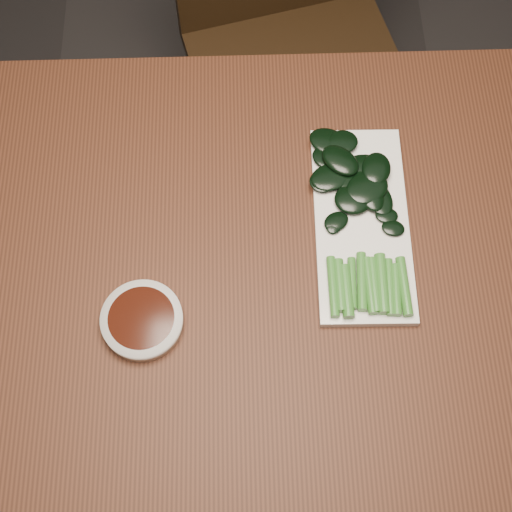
{
  "coord_description": "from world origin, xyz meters",
  "views": [
    {
      "loc": [
        -0.01,
        -0.41,
        1.73
      ],
      "look_at": [
        0.01,
        0.02,
        0.76
      ],
      "focal_mm": 50.0,
      "sensor_mm": 36.0,
      "label": 1
    }
  ],
  "objects_px": {
    "table": "(252,287)",
    "serving_plate": "(361,223)",
    "sauce_bowl": "(142,320)",
    "gai_lan": "(359,212)",
    "chair_far": "(294,40)"
  },
  "relations": [
    {
      "from": "table",
      "to": "serving_plate",
      "type": "relative_size",
      "value": 4.25
    },
    {
      "from": "table",
      "to": "sauce_bowl",
      "type": "bearing_deg",
      "value": -153.39
    },
    {
      "from": "sauce_bowl",
      "to": "gai_lan",
      "type": "xyz_separation_m",
      "value": [
        0.32,
        0.16,
        0.01
      ]
    },
    {
      "from": "chair_far",
      "to": "gai_lan",
      "type": "xyz_separation_m",
      "value": [
        0.06,
        -0.58,
        0.28
      ]
    },
    {
      "from": "chair_far",
      "to": "serving_plate",
      "type": "distance_m",
      "value": 0.65
    },
    {
      "from": "table",
      "to": "sauce_bowl",
      "type": "height_order",
      "value": "sauce_bowl"
    },
    {
      "from": "table",
      "to": "chair_far",
      "type": "bearing_deg",
      "value": 80.61
    },
    {
      "from": "table",
      "to": "gai_lan",
      "type": "bearing_deg",
      "value": 26.03
    },
    {
      "from": "gai_lan",
      "to": "serving_plate",
      "type": "bearing_deg",
      "value": -62.97
    },
    {
      "from": "serving_plate",
      "to": "table",
      "type": "bearing_deg",
      "value": -157.61
    },
    {
      "from": "chair_far",
      "to": "gai_lan",
      "type": "distance_m",
      "value": 0.64
    },
    {
      "from": "chair_far",
      "to": "serving_plate",
      "type": "relative_size",
      "value": 2.7
    },
    {
      "from": "table",
      "to": "gai_lan",
      "type": "height_order",
      "value": "gai_lan"
    },
    {
      "from": "table",
      "to": "serving_plate",
      "type": "height_order",
      "value": "serving_plate"
    },
    {
      "from": "table",
      "to": "chair_far",
      "type": "relative_size",
      "value": 1.57
    }
  ]
}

